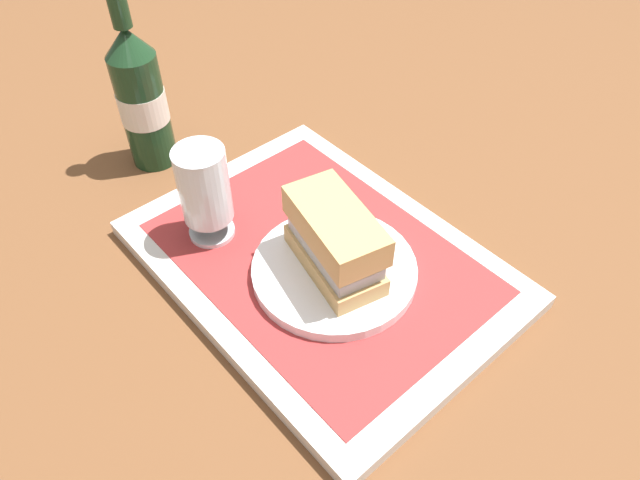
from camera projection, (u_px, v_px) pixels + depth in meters
ground_plane at (320, 268)px, 0.72m from camera, size 3.00×3.00×0.00m
tray at (320, 263)px, 0.71m from camera, size 0.44×0.32×0.02m
placemat at (320, 257)px, 0.71m from camera, size 0.38×0.27×0.00m
plate at (334, 270)px, 0.68m from camera, size 0.19×0.19×0.01m
sandwich at (334, 238)px, 0.65m from camera, size 0.14×0.09×0.08m
beer_glass at (205, 191)px, 0.68m from camera, size 0.06×0.06×0.12m
beer_bottle at (141, 97)px, 0.79m from camera, size 0.07×0.07×0.27m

